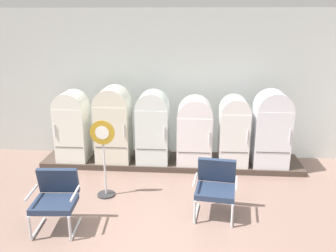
{
  "coord_description": "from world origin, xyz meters",
  "views": [
    {
      "loc": [
        0.47,
        -4.1,
        3.13
      ],
      "look_at": [
        -0.05,
        2.75,
        0.96
      ],
      "focal_mm": 37.5,
      "sensor_mm": 36.0,
      "label": 1
    }
  ],
  "objects_px": {
    "refrigerator_2": "(153,125)",
    "refrigerator_3": "(195,129)",
    "refrigerator_0": "(72,124)",
    "refrigerator_1": "(113,122)",
    "refrigerator_5": "(271,127)",
    "sign_stand": "(104,161)",
    "refrigerator_4": "(234,129)",
    "armchair_left": "(56,197)",
    "armchair_right": "(216,185)"
  },
  "relations": [
    {
      "from": "refrigerator_2",
      "to": "refrigerator_3",
      "type": "xyz_separation_m",
      "value": [
        0.88,
        0.02,
        -0.07
      ]
    },
    {
      "from": "refrigerator_0",
      "to": "armchair_left",
      "type": "bearing_deg",
      "value": -77.39
    },
    {
      "from": "refrigerator_2",
      "to": "refrigerator_3",
      "type": "bearing_deg",
      "value": 1.61
    },
    {
      "from": "refrigerator_0",
      "to": "refrigerator_3",
      "type": "relative_size",
      "value": 1.07
    },
    {
      "from": "refrigerator_3",
      "to": "refrigerator_4",
      "type": "height_order",
      "value": "refrigerator_4"
    },
    {
      "from": "refrigerator_0",
      "to": "refrigerator_1",
      "type": "xyz_separation_m",
      "value": [
        0.89,
        0.04,
        0.05
      ]
    },
    {
      "from": "refrigerator_3",
      "to": "refrigerator_5",
      "type": "relative_size",
      "value": 0.9
    },
    {
      "from": "refrigerator_1",
      "to": "armchair_left",
      "type": "xyz_separation_m",
      "value": [
        -0.35,
        -2.43,
        -0.45
      ]
    },
    {
      "from": "refrigerator_2",
      "to": "armchair_left",
      "type": "distance_m",
      "value": 2.72
    },
    {
      "from": "refrigerator_3",
      "to": "armchair_left",
      "type": "xyz_separation_m",
      "value": [
        -2.08,
        -2.43,
        -0.34
      ]
    },
    {
      "from": "refrigerator_3",
      "to": "armchair_left",
      "type": "bearing_deg",
      "value": -130.6
    },
    {
      "from": "refrigerator_0",
      "to": "refrigerator_5",
      "type": "distance_m",
      "value": 4.19
    },
    {
      "from": "refrigerator_2",
      "to": "refrigerator_1",
      "type": "bearing_deg",
      "value": 177.89
    },
    {
      "from": "refrigerator_5",
      "to": "refrigerator_0",
      "type": "bearing_deg",
      "value": -179.73
    },
    {
      "from": "sign_stand",
      "to": "refrigerator_4",
      "type": "bearing_deg",
      "value": 30.01
    },
    {
      "from": "refrigerator_3",
      "to": "armchair_left",
      "type": "relative_size",
      "value": 1.54
    },
    {
      "from": "refrigerator_3",
      "to": "refrigerator_1",
      "type": "bearing_deg",
      "value": 179.79
    },
    {
      "from": "armchair_left",
      "to": "refrigerator_1",
      "type": "bearing_deg",
      "value": 81.71
    },
    {
      "from": "refrigerator_0",
      "to": "sign_stand",
      "type": "xyz_separation_m",
      "value": [
        1.03,
        -1.37,
        -0.23
      ]
    },
    {
      "from": "refrigerator_4",
      "to": "refrigerator_1",
      "type": "bearing_deg",
      "value": 179.46
    },
    {
      "from": "refrigerator_3",
      "to": "armchair_right",
      "type": "distance_m",
      "value": 1.93
    },
    {
      "from": "refrigerator_3",
      "to": "refrigerator_4",
      "type": "bearing_deg",
      "value": -1.24
    },
    {
      "from": "refrigerator_5",
      "to": "sign_stand",
      "type": "bearing_deg",
      "value": -156.24
    },
    {
      "from": "refrigerator_2",
      "to": "armchair_left",
      "type": "xyz_separation_m",
      "value": [
        -1.2,
        -2.4,
        -0.41
      ]
    },
    {
      "from": "refrigerator_2",
      "to": "refrigerator_4",
      "type": "relative_size",
      "value": 1.06
    },
    {
      "from": "refrigerator_2",
      "to": "armchair_right",
      "type": "relative_size",
      "value": 1.67
    },
    {
      "from": "refrigerator_0",
      "to": "refrigerator_3",
      "type": "xyz_separation_m",
      "value": [
        2.62,
        0.03,
        -0.06
      ]
    },
    {
      "from": "armchair_left",
      "to": "sign_stand",
      "type": "bearing_deg",
      "value": 64.24
    },
    {
      "from": "armchair_right",
      "to": "sign_stand",
      "type": "height_order",
      "value": "sign_stand"
    },
    {
      "from": "refrigerator_3",
      "to": "refrigerator_5",
      "type": "xyz_separation_m",
      "value": [
        1.58,
        -0.01,
        0.09
      ]
    },
    {
      "from": "refrigerator_2",
      "to": "sign_stand",
      "type": "distance_m",
      "value": 1.57
    },
    {
      "from": "refrigerator_4",
      "to": "armchair_left",
      "type": "height_order",
      "value": "refrigerator_4"
    },
    {
      "from": "refrigerator_3",
      "to": "armchair_right",
      "type": "height_order",
      "value": "refrigerator_3"
    },
    {
      "from": "refrigerator_1",
      "to": "sign_stand",
      "type": "height_order",
      "value": "refrigerator_1"
    },
    {
      "from": "refrigerator_0",
      "to": "armchair_right",
      "type": "xyz_separation_m",
      "value": [
        2.97,
        -1.83,
        -0.4
      ]
    },
    {
      "from": "refrigerator_2",
      "to": "refrigerator_5",
      "type": "relative_size",
      "value": 0.97
    },
    {
      "from": "refrigerator_2",
      "to": "refrigerator_5",
      "type": "distance_m",
      "value": 2.46
    },
    {
      "from": "armchair_left",
      "to": "armchair_right",
      "type": "bearing_deg",
      "value": 13.05
    },
    {
      "from": "armchair_right",
      "to": "refrigerator_0",
      "type": "bearing_deg",
      "value": 148.31
    },
    {
      "from": "refrigerator_4",
      "to": "refrigerator_5",
      "type": "bearing_deg",
      "value": 0.5
    },
    {
      "from": "refrigerator_4",
      "to": "sign_stand",
      "type": "relative_size",
      "value": 1.01
    },
    {
      "from": "refrigerator_0",
      "to": "refrigerator_2",
      "type": "xyz_separation_m",
      "value": [
        1.73,
        0.01,
        0.01
      ]
    },
    {
      "from": "refrigerator_1",
      "to": "sign_stand",
      "type": "distance_m",
      "value": 1.44
    },
    {
      "from": "refrigerator_1",
      "to": "refrigerator_2",
      "type": "relative_size",
      "value": 1.05
    },
    {
      "from": "refrigerator_0",
      "to": "armchair_left",
      "type": "xyz_separation_m",
      "value": [
        0.54,
        -2.4,
        -0.4
      ]
    },
    {
      "from": "refrigerator_1",
      "to": "armchair_right",
      "type": "relative_size",
      "value": 1.75
    },
    {
      "from": "refrigerator_0",
      "to": "sign_stand",
      "type": "distance_m",
      "value": 1.73
    },
    {
      "from": "refrigerator_2",
      "to": "refrigerator_5",
      "type": "bearing_deg",
      "value": 0.32
    },
    {
      "from": "refrigerator_0",
      "to": "armchair_right",
      "type": "distance_m",
      "value": 3.51
    },
    {
      "from": "refrigerator_5",
      "to": "armchair_left",
      "type": "xyz_separation_m",
      "value": [
        -3.66,
        -2.42,
        -0.43
      ]
    }
  ]
}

